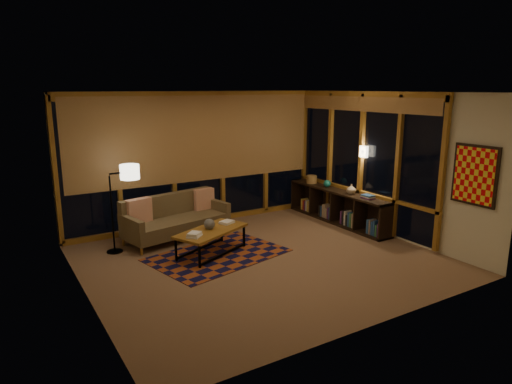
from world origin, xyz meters
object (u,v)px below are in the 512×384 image
floor_lamp (112,210)px  bookshelf (337,206)px  coffee_table (211,242)px  sofa (177,218)px

floor_lamp → bookshelf: size_ratio=0.54×
coffee_table → bookshelf: bearing=-18.5°
coffee_table → floor_lamp: floor_lamp is taller
coffee_table → sofa: bearing=75.1°
floor_lamp → bookshelf: bearing=-10.5°
sofa → coffee_table: bearing=-91.5°
sofa → floor_lamp: 1.25m
sofa → coffee_table: (0.19, -1.08, -0.18)m
coffee_table → bookshelf: 3.10m
coffee_table → floor_lamp: size_ratio=0.87×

